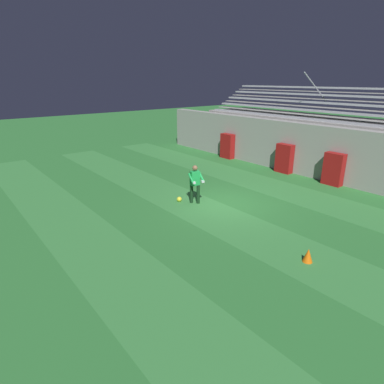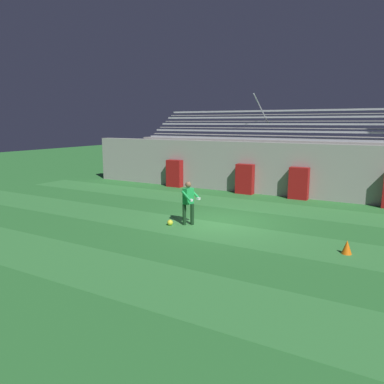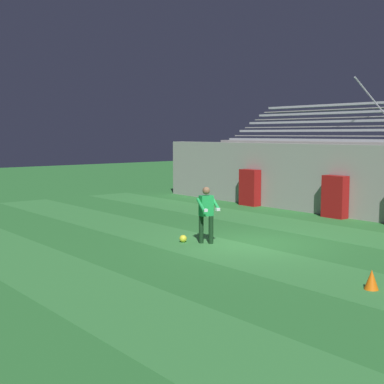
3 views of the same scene
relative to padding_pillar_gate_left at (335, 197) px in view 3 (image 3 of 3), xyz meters
name	(u,v)px [view 3 (image 3 of 3)]	position (x,y,z in m)	size (l,w,h in m)	color
ground_plane	(253,244)	(1.46, -5.95, -0.81)	(80.00, 80.00, 0.00)	#2D7533
turf_stripe_near	(65,279)	(1.46, -11.95, -0.81)	(28.00, 2.34, 0.01)	#38843D
turf_stripe_mid	(220,250)	(1.46, -7.28, -0.81)	(28.00, 2.34, 0.01)	#38843D
turf_stripe_far	(324,231)	(1.46, -2.60, -0.81)	(28.00, 2.34, 0.01)	#38843D
back_wall	(378,183)	(1.46, 0.55, 0.59)	(24.00, 0.60, 2.80)	#999691
padding_pillar_gate_left	(335,197)	(0.00, 0.00, 0.00)	(0.96, 0.44, 1.62)	maroon
padding_pillar_far_left	(250,188)	(-4.54, 0.00, 0.00)	(0.96, 0.44, 1.62)	maroon
goalkeeper	(206,211)	(0.56, -7.00, 0.14)	(0.65, 0.67, 1.67)	#143319
soccer_ball	(183,239)	(-0.01, -7.42, -0.70)	(0.22, 0.22, 0.22)	yellow
traffic_cone	(372,280)	(6.25, -7.42, -0.60)	(0.30, 0.30, 0.42)	orange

